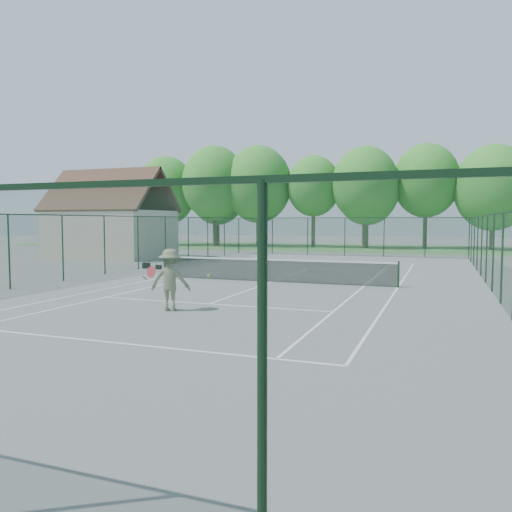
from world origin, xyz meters
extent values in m
plane|color=slate|center=(0.00, 0.00, 0.00)|extent=(140.00, 140.00, 0.00)
cube|color=#4B853E|center=(0.00, 30.00, 0.01)|extent=(80.00, 16.00, 0.01)
cube|color=white|center=(0.00, 11.88, 0.00)|extent=(10.97, 0.08, 0.01)
cube|color=white|center=(0.00, -11.88, 0.00)|extent=(10.97, 0.08, 0.01)
cube|color=white|center=(0.00, 6.40, 0.00)|extent=(8.23, 0.08, 0.01)
cube|color=white|center=(0.00, -6.40, 0.00)|extent=(8.23, 0.08, 0.01)
cube|color=white|center=(5.49, 0.00, 0.00)|extent=(0.08, 23.77, 0.01)
cube|color=white|center=(-5.49, 0.00, 0.00)|extent=(0.08, 23.77, 0.01)
cube|color=white|center=(4.12, 0.00, 0.00)|extent=(0.08, 23.77, 0.01)
cube|color=white|center=(-4.12, 0.00, 0.00)|extent=(0.08, 23.77, 0.01)
cube|color=white|center=(0.00, 0.00, 0.00)|extent=(0.08, 12.80, 0.01)
cylinder|color=black|center=(-5.50, 0.00, 0.55)|extent=(0.08, 0.08, 1.10)
cylinder|color=black|center=(5.50, 0.00, 0.55)|extent=(0.08, 0.08, 1.10)
cube|color=black|center=(0.00, 0.00, 0.50)|extent=(11.00, 0.02, 0.96)
cube|color=white|center=(0.00, 0.00, 1.00)|extent=(11.00, 0.05, 0.07)
cube|color=#1B3924|center=(0.00, 18.00, 1.50)|extent=(18.00, 0.02, 3.00)
cube|color=#1B3924|center=(9.00, 0.00, 1.50)|extent=(0.02, 36.00, 3.00)
cube|color=#1B3924|center=(-9.00, 0.00, 1.50)|extent=(0.02, 36.00, 3.00)
cube|color=black|center=(0.00, 18.00, 3.00)|extent=(18.00, 0.05, 0.05)
cube|color=black|center=(9.00, 0.00, 3.00)|extent=(0.05, 36.00, 0.05)
cube|color=black|center=(-9.00, 0.00, 3.00)|extent=(0.05, 36.00, 0.05)
cube|color=beige|center=(-16.00, 10.00, 1.75)|extent=(8.00, 6.00, 3.50)
cube|color=#432E21|center=(-16.00, 11.50, 5.00)|extent=(8.60, 3.27, 3.27)
cube|color=#432E21|center=(-16.00, 8.50, 5.00)|extent=(8.60, 3.27, 3.27)
cylinder|color=#3E2D1D|center=(-16.50, 30.00, 2.10)|extent=(0.40, 0.40, 4.20)
ellipsoid|color=#328229|center=(-16.50, 30.00, 6.00)|extent=(6.40, 6.40, 7.40)
cylinder|color=#3E2D1D|center=(0.00, 30.00, 2.10)|extent=(0.40, 0.40, 4.20)
ellipsoid|color=#328229|center=(0.00, 30.00, 6.00)|extent=(6.40, 6.40, 7.40)
cube|color=black|center=(-8.87, 3.60, 0.17)|extent=(0.44, 0.30, 0.33)
cube|color=black|center=(-7.88, 3.33, 0.12)|extent=(0.35, 0.25, 0.25)
imported|color=#63684A|center=(-0.59, -7.89, 0.94)|extent=(1.35, 0.98, 1.89)
sphere|color=#C9DE24|center=(0.51, -7.49, 1.08)|extent=(0.07, 0.07, 0.07)
camera|label=1|loc=(7.11, -21.11, 2.73)|focal=35.00mm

